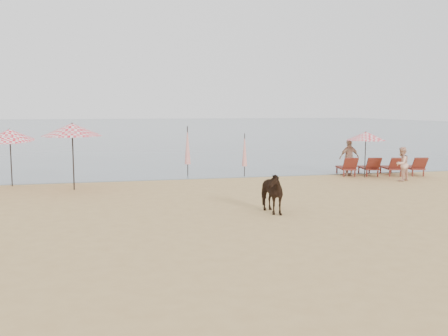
{
  "coord_description": "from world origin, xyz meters",
  "views": [
    {
      "loc": [
        -4.08,
        -12.65,
        3.26
      ],
      "look_at": [
        0.0,
        5.0,
        1.1
      ],
      "focal_mm": 40.0,
      "sensor_mm": 36.0,
      "label": 1
    }
  ],
  "objects_px": {
    "lounger_cluster_right": "(381,167)",
    "umbrella_closed_right": "(188,145)",
    "umbrella_open_left_b": "(10,135)",
    "beachgoer_right_a": "(402,164)",
    "umbrella_open_right": "(366,136)",
    "cow": "(269,192)",
    "beachgoer_right_b": "(349,158)",
    "umbrella_closed_left": "(245,150)",
    "umbrella_open_left_a": "(72,130)"
  },
  "relations": [
    {
      "from": "umbrella_open_left_a",
      "to": "beachgoer_right_b",
      "type": "xyz_separation_m",
      "value": [
        12.79,
        1.34,
        -1.53
      ]
    },
    {
      "from": "umbrella_open_left_b",
      "to": "umbrella_open_right",
      "type": "relative_size",
      "value": 1.15
    },
    {
      "from": "umbrella_open_right",
      "to": "umbrella_closed_left",
      "type": "bearing_deg",
      "value": 152.11
    },
    {
      "from": "umbrella_open_left_a",
      "to": "umbrella_closed_right",
      "type": "xyz_separation_m",
      "value": [
        5.11,
        2.97,
        -0.93
      ]
    },
    {
      "from": "lounger_cluster_right",
      "to": "cow",
      "type": "height_order",
      "value": "cow"
    },
    {
      "from": "umbrella_open_left_b",
      "to": "umbrella_closed_left",
      "type": "xyz_separation_m",
      "value": [
        10.36,
        0.67,
        -0.89
      ]
    },
    {
      "from": "umbrella_closed_right",
      "to": "lounger_cluster_right",
      "type": "bearing_deg",
      "value": -11.58
    },
    {
      "from": "umbrella_open_left_a",
      "to": "umbrella_open_right",
      "type": "xyz_separation_m",
      "value": [
        13.26,
        0.64,
        -0.45
      ]
    },
    {
      "from": "umbrella_open_left_b",
      "to": "beachgoer_right_a",
      "type": "bearing_deg",
      "value": -26.34
    },
    {
      "from": "umbrella_closed_right",
      "to": "beachgoer_right_a",
      "type": "bearing_deg",
      "value": -22.31
    },
    {
      "from": "umbrella_closed_left",
      "to": "umbrella_open_left_b",
      "type": "bearing_deg",
      "value": -176.32
    },
    {
      "from": "umbrella_open_right",
      "to": "beachgoer_right_a",
      "type": "xyz_separation_m",
      "value": [
        1.03,
        -1.44,
        -1.2
      ]
    },
    {
      "from": "umbrella_closed_left",
      "to": "umbrella_closed_right",
      "type": "xyz_separation_m",
      "value": [
        -2.64,
        0.77,
        0.21
      ]
    },
    {
      "from": "lounger_cluster_right",
      "to": "umbrella_open_left_b",
      "type": "relative_size",
      "value": 1.69
    },
    {
      "from": "cow",
      "to": "umbrella_open_right",
      "type": "bearing_deg",
      "value": 35.97
    },
    {
      "from": "lounger_cluster_right",
      "to": "umbrella_open_right",
      "type": "height_order",
      "value": "umbrella_open_right"
    },
    {
      "from": "umbrella_open_right",
      "to": "beachgoer_right_b",
      "type": "bearing_deg",
      "value": 111.85
    },
    {
      "from": "lounger_cluster_right",
      "to": "umbrella_open_right",
      "type": "distance_m",
      "value": 1.94
    },
    {
      "from": "cow",
      "to": "beachgoer_right_b",
      "type": "bearing_deg",
      "value": 40.78
    },
    {
      "from": "umbrella_open_left_b",
      "to": "umbrella_open_right",
      "type": "distance_m",
      "value": 15.9
    },
    {
      "from": "lounger_cluster_right",
      "to": "umbrella_closed_right",
      "type": "distance_m",
      "value": 9.51
    },
    {
      "from": "cow",
      "to": "beachgoer_right_b",
      "type": "xyz_separation_m",
      "value": [
        6.52,
        7.39,
        0.23
      ]
    },
    {
      "from": "umbrella_open_right",
      "to": "beachgoer_right_a",
      "type": "distance_m",
      "value": 2.14
    },
    {
      "from": "umbrella_closed_left",
      "to": "beachgoer_right_b",
      "type": "height_order",
      "value": "umbrella_closed_left"
    },
    {
      "from": "cow",
      "to": "umbrella_open_left_a",
      "type": "bearing_deg",
      "value": 128.21
    },
    {
      "from": "umbrella_open_left_a",
      "to": "umbrella_open_left_b",
      "type": "xyz_separation_m",
      "value": [
        -2.61,
        1.53,
        -0.25
      ]
    },
    {
      "from": "lounger_cluster_right",
      "to": "umbrella_closed_right",
      "type": "bearing_deg",
      "value": 179.23
    },
    {
      "from": "lounger_cluster_right",
      "to": "cow",
      "type": "distance_m",
      "value": 10.79
    },
    {
      "from": "umbrella_open_right",
      "to": "umbrella_closed_right",
      "type": "height_order",
      "value": "umbrella_closed_right"
    },
    {
      "from": "umbrella_open_left_a",
      "to": "umbrella_closed_right",
      "type": "relative_size",
      "value": 1.11
    },
    {
      "from": "umbrella_closed_left",
      "to": "cow",
      "type": "bearing_deg",
      "value": -100.16
    },
    {
      "from": "umbrella_closed_left",
      "to": "umbrella_open_right",
      "type": "bearing_deg",
      "value": -15.78
    },
    {
      "from": "umbrella_closed_right",
      "to": "cow",
      "type": "distance_m",
      "value": 9.14
    },
    {
      "from": "umbrella_open_left_b",
      "to": "beachgoer_right_b",
      "type": "bearing_deg",
      "value": -19.23
    },
    {
      "from": "umbrella_open_left_b",
      "to": "umbrella_open_right",
      "type": "height_order",
      "value": "umbrella_open_left_b"
    },
    {
      "from": "umbrella_open_right",
      "to": "beachgoer_right_a",
      "type": "relative_size",
      "value": 1.42
    },
    {
      "from": "cow",
      "to": "beachgoer_right_a",
      "type": "bearing_deg",
      "value": 25.45
    },
    {
      "from": "beachgoer_right_b",
      "to": "umbrella_open_left_a",
      "type": "bearing_deg",
      "value": 1.66
    },
    {
      "from": "beachgoer_right_b",
      "to": "beachgoer_right_a",
      "type": "bearing_deg",
      "value": 120.85
    },
    {
      "from": "umbrella_open_left_b",
      "to": "umbrella_closed_right",
      "type": "height_order",
      "value": "umbrella_open_left_b"
    },
    {
      "from": "umbrella_closed_right",
      "to": "beachgoer_right_a",
      "type": "height_order",
      "value": "umbrella_closed_right"
    },
    {
      "from": "umbrella_open_right",
      "to": "umbrella_closed_left",
      "type": "xyz_separation_m",
      "value": [
        -5.51,
        1.56,
        -0.69
      ]
    },
    {
      "from": "umbrella_closed_right",
      "to": "cow",
      "type": "xyz_separation_m",
      "value": [
        1.16,
        -9.03,
        -0.83
      ]
    },
    {
      "from": "lounger_cluster_right",
      "to": "beachgoer_right_a",
      "type": "xyz_separation_m",
      "value": [
        -0.08,
        -1.87,
        0.33
      ]
    },
    {
      "from": "umbrella_open_right",
      "to": "umbrella_closed_left",
      "type": "height_order",
      "value": "umbrella_open_right"
    },
    {
      "from": "lounger_cluster_right",
      "to": "cow",
      "type": "relative_size",
      "value": 2.73
    },
    {
      "from": "lounger_cluster_right",
      "to": "beachgoer_right_a",
      "type": "bearing_deg",
      "value": -81.65
    },
    {
      "from": "umbrella_open_left_a",
      "to": "umbrella_closed_left",
      "type": "height_order",
      "value": "umbrella_open_left_a"
    },
    {
      "from": "cow",
      "to": "beachgoer_right_b",
      "type": "height_order",
      "value": "beachgoer_right_b"
    },
    {
      "from": "umbrella_open_left_a",
      "to": "cow",
      "type": "height_order",
      "value": "umbrella_open_left_a"
    }
  ]
}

